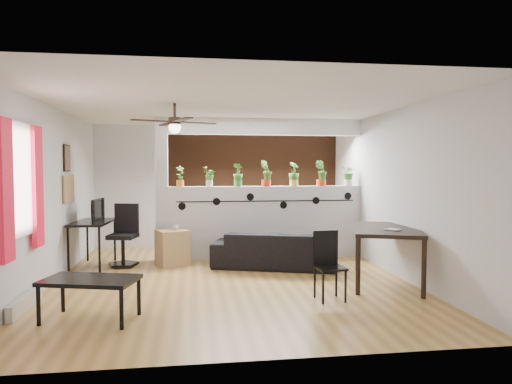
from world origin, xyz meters
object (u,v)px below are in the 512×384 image
(potted_plant_1, at_px, (209,176))
(potted_plant_6, at_px, (348,174))
(cup, at_px, (175,227))
(folding_chair, at_px, (328,259))
(potted_plant_2, at_px, (238,174))
(potted_plant_5, at_px, (321,172))
(potted_plant_4, at_px, (294,174))
(potted_plant_3, at_px, (266,173))
(sofa, at_px, (275,250))
(coffee_table, at_px, (90,283))
(potted_plant_0, at_px, (180,175))
(computer_desk, at_px, (93,225))
(dining_table, at_px, (387,234))
(office_chair, at_px, (124,239))
(ceiling_fan, at_px, (175,124))
(cube_shelf, at_px, (173,248))

(potted_plant_1, relative_size, potted_plant_6, 0.86)
(cup, xyz_separation_m, folding_chair, (2.02, -2.33, -0.14))
(potted_plant_2, height_order, folding_chair, potted_plant_2)
(potted_plant_5, bearing_deg, potted_plant_4, 180.00)
(potted_plant_3, bearing_deg, sofa, -88.11)
(coffee_table, bearing_deg, potted_plant_0, 74.12)
(computer_desk, relative_size, dining_table, 0.65)
(potted_plant_1, relative_size, potted_plant_4, 0.82)
(potted_plant_1, xyz_separation_m, coffee_table, (-1.43, -3.19, -1.12))
(coffee_table, bearing_deg, potted_plant_5, 41.99)
(potted_plant_0, relative_size, potted_plant_5, 0.79)
(potted_plant_4, relative_size, office_chair, 0.43)
(potted_plant_3, bearing_deg, ceiling_fan, -131.63)
(ceiling_fan, height_order, computer_desk, ceiling_fan)
(potted_plant_1, relative_size, folding_chair, 0.42)
(potted_plant_3, distance_m, computer_desk, 3.20)
(sofa, xyz_separation_m, dining_table, (1.42, -1.30, 0.44))
(potted_plant_5, bearing_deg, office_chair, -174.84)
(folding_chair, bearing_deg, coffee_table, -170.95)
(potted_plant_1, xyz_separation_m, potted_plant_4, (1.58, 0.00, 0.04))
(ceiling_fan, relative_size, sofa, 0.60)
(cube_shelf, height_order, dining_table, dining_table)
(potted_plant_5, xyz_separation_m, potted_plant_6, (0.53, -0.00, -0.03))
(ceiling_fan, height_order, cup, ceiling_fan)
(ceiling_fan, distance_m, potted_plant_0, 1.95)
(potted_plant_2, height_order, cup, potted_plant_2)
(potted_plant_5, height_order, potted_plant_6, potted_plant_5)
(cup, bearing_deg, coffee_table, -106.54)
(potted_plant_6, height_order, dining_table, potted_plant_6)
(potted_plant_3, height_order, sofa, potted_plant_3)
(cube_shelf, xyz_separation_m, folding_chair, (2.07, -2.33, 0.21))
(potted_plant_1, distance_m, cup, 1.15)
(dining_table, distance_m, folding_chair, 1.28)
(ceiling_fan, bearing_deg, cube_shelf, 94.50)
(potted_plant_0, xyz_separation_m, computer_desk, (-1.47, -0.34, -0.84))
(potted_plant_1, bearing_deg, computer_desk, -170.34)
(potted_plant_0, xyz_separation_m, coffee_table, (-0.91, -3.19, -1.13))
(potted_plant_6, xyz_separation_m, sofa, (-1.55, -0.79, -1.28))
(potted_plant_2, relative_size, sofa, 0.21)
(potted_plant_3, distance_m, potted_plant_6, 1.58)
(potted_plant_4, bearing_deg, potted_plant_3, 180.00)
(cube_shelf, xyz_separation_m, computer_desk, (-1.34, 0.06, 0.40))
(potted_plant_2, height_order, potted_plant_4, potted_plant_4)
(potted_plant_2, height_order, computer_desk, potted_plant_2)
(potted_plant_1, xyz_separation_m, cup, (-0.61, -0.40, -0.89))
(office_chair, bearing_deg, potted_plant_2, 9.17)
(potted_plant_5, distance_m, potted_plant_6, 0.53)
(potted_plant_6, height_order, office_chair, potted_plant_6)
(potted_plant_4, relative_size, dining_table, 0.26)
(potted_plant_2, relative_size, office_chair, 0.40)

